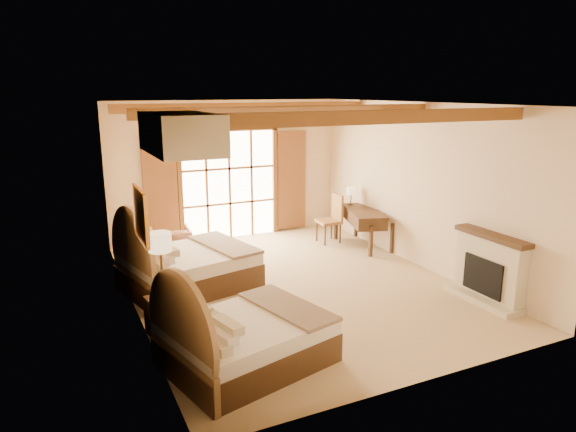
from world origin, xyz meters
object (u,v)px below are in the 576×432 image
nightstand (166,316)px  bed_far (180,266)px  armchair (171,245)px  desk (363,227)px  bed_near (237,338)px

nightstand → bed_far: bearing=58.1°
nightstand → armchair: bearing=64.8°
armchair → bed_far: bearing=88.9°
nightstand → desk: 5.50m
bed_near → nightstand: (-0.63, 1.26, -0.11)m
bed_near → armchair: bed_near is taller
bed_near → bed_far: size_ratio=0.93×
nightstand → desk: size_ratio=0.34×
bed_far → nightstand: 1.75m
nightstand → bed_near: bearing=-74.8°
bed_far → desk: bed_far is taller
bed_near → desk: size_ratio=1.38×
bed_far → nightstand: bed_far is taller
nightstand → desk: (4.94, 2.42, 0.16)m
bed_near → armchair: size_ratio=2.89×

